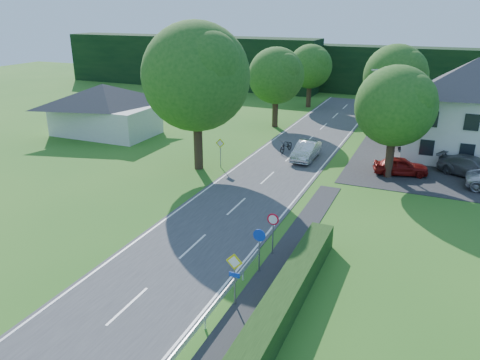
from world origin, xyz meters
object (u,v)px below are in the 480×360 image
at_px(motorcycle, 286,146).
at_px(parked_car_grey, 473,167).
at_px(parked_car_red, 401,166).
at_px(moving_car, 306,151).
at_px(parked_car_silver_a, 424,140).
at_px(streetlight, 391,115).
at_px(parasol, 434,150).

height_order(motorcycle, parked_car_grey, parked_car_grey).
bearing_deg(motorcycle, parked_car_red, -3.38).
xyz_separation_m(moving_car, parked_car_silver_a, (9.21, 7.22, 0.09)).
height_order(streetlight, parked_car_grey, streetlight).
bearing_deg(parked_car_grey, parked_car_red, 132.49).
xyz_separation_m(motorcycle, parasol, (12.42, 2.90, 0.29)).
xyz_separation_m(parked_car_silver_a, parked_car_grey, (3.90, -6.48, -0.09)).
distance_m(moving_car, motorcycle, 2.71).
relative_size(parked_car_red, parasol, 2.17).
bearing_deg(streetlight, parked_car_red, -42.37).
bearing_deg(motorcycle, moving_car, -22.57).
relative_size(parked_car_silver_a, parked_car_grey, 0.98).
height_order(streetlight, parked_car_red, streetlight).
bearing_deg(streetlight, parked_car_grey, 4.54).
distance_m(parked_car_silver_a, parked_car_grey, 7.57).
xyz_separation_m(moving_car, parasol, (10.14, 4.35, 0.09)).
bearing_deg(parked_car_red, motorcycle, 61.14).
bearing_deg(parasol, moving_car, -156.75).
bearing_deg(moving_car, parked_car_grey, 3.32).
height_order(parked_car_silver_a, parked_car_grey, parked_car_silver_a).
distance_m(streetlight, parked_car_grey, 7.46).
relative_size(moving_car, parked_car_silver_a, 0.89).
xyz_separation_m(parked_car_red, parked_car_grey, (5.20, 1.69, 0.07)).
relative_size(parked_car_red, parked_car_silver_a, 0.79).
distance_m(moving_car, parasol, 11.03).
relative_size(streetlight, parked_car_red, 1.93).
distance_m(streetlight, moving_car, 7.57).
height_order(streetlight, parked_car_silver_a, streetlight).
relative_size(motorcycle, parked_car_silver_a, 0.41).
bearing_deg(parked_car_silver_a, parasol, -168.27).
height_order(motorcycle, parked_car_red, parked_car_red).
xyz_separation_m(parked_car_grey, parasol, (-2.97, 3.62, 0.09)).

